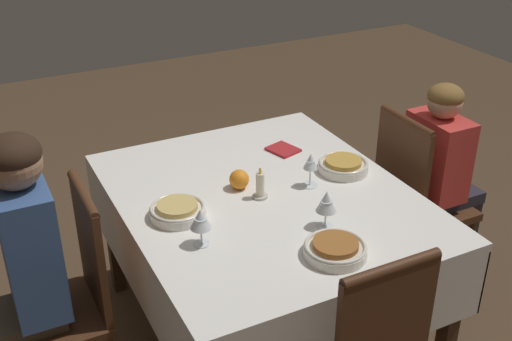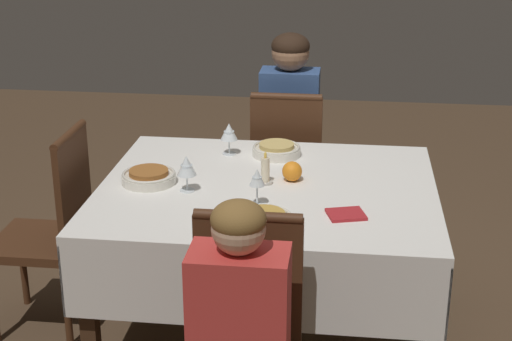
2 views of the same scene
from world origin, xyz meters
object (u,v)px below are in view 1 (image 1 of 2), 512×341
Objects in this scene: bowl_east at (335,249)px; napkin_red_folded at (283,150)px; bowl_north at (343,165)px; person_child_red at (443,175)px; dining_table at (264,213)px; bowl_south at (177,210)px; person_adult_denim at (20,269)px; wine_glass_south at (201,220)px; wine_glass_north at (311,163)px; orange_fruit at (239,179)px; chair_north at (415,196)px; chair_south at (69,295)px; wine_glass_east at (326,202)px; candle_centerpiece at (260,187)px.

bowl_east is 1.39× the size of napkin_red_folded.
person_child_red is at bearing 88.70° from bowl_north.
dining_table is 6.27× the size of bowl_south.
bowl_north is (-0.01, 1.37, 0.09)m from person_adult_denim.
wine_glass_south is 0.98× the size of wine_glass_north.
orange_fruit is (-0.08, -1.05, 0.20)m from person_child_red.
bowl_north is at bearing 88.70° from person_child_red.
wine_glass_north is at bearing 159.15° from bowl_east.
person_child_red is at bearing -90.00° from chair_north.
bowl_north is at bearing 94.03° from dining_table.
chair_south is at bearing -91.76° from wine_glass_north.
wine_glass_east is 1.10× the size of candle_centerpiece.
person_child_red is at bearing 117.75° from bowl_east.
bowl_south is 0.32m from orange_fruit.
wine_glass_north is at bearing 67.61° from orange_fruit.
bowl_north is at bearing 103.30° from wine_glass_north.
wine_glass_south is at bearing -102.19° from wine_glass_east.
chair_south is 0.78× the size of person_adult_denim.
orange_fruit is (-0.09, -0.07, 0.13)m from dining_table.
person_adult_denim reaches higher than candle_centerpiece.
candle_centerpiece is at bearing -65.22° from dining_table.
person_child_red is 0.80m from napkin_red_folded.
bowl_north is 0.48m from orange_fruit.
bowl_north is (-0.03, 0.40, 0.12)m from dining_table.
wine_glass_south is at bearing -70.96° from wine_glass_north.
candle_centerpiece reaches higher than dining_table.
orange_fruit is at bearing 85.69° from person_child_red.
candle_centerpiece is (0.03, -0.85, 0.28)m from chair_north.
wine_glass_north is 0.30m from orange_fruit.
chair_north is at bearing 90.60° from bowl_south.
chair_north is 6.18× the size of wine_glass_east.
wine_glass_south is at bearing -43.78° from orange_fruit.
bowl_east is (0.49, 0.40, -0.00)m from bowl_south.
chair_south is at bearing -120.66° from bowl_east.
chair_north is at bearing 93.08° from wine_glass_north.
person_child_red is at bearing 99.68° from wine_glass_south.
candle_centerpiece reaches higher than bowl_south.
chair_south is at bearing 90.06° from chair_north.
person_child_red reaches higher than wine_glass_south.
dining_table is at bearing 120.41° from wine_glass_south.
bowl_south is at bearing 90.53° from person_child_red.
chair_south is 1.03m from wine_glass_east.
wine_glass_east is at bearing 56.06° from bowl_south.
orange_fruit is (-0.09, 0.31, 0.01)m from bowl_south.
person_child_red reaches higher than bowl_east.
wine_glass_north is (0.03, -0.78, 0.26)m from person_child_red.
orange_fruit is at bearing -112.39° from wine_glass_north.
person_adult_denim reaches higher than orange_fruit.
wine_glass_south is 0.48m from bowl_east.
wine_glass_south is 0.43m from orange_fruit.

